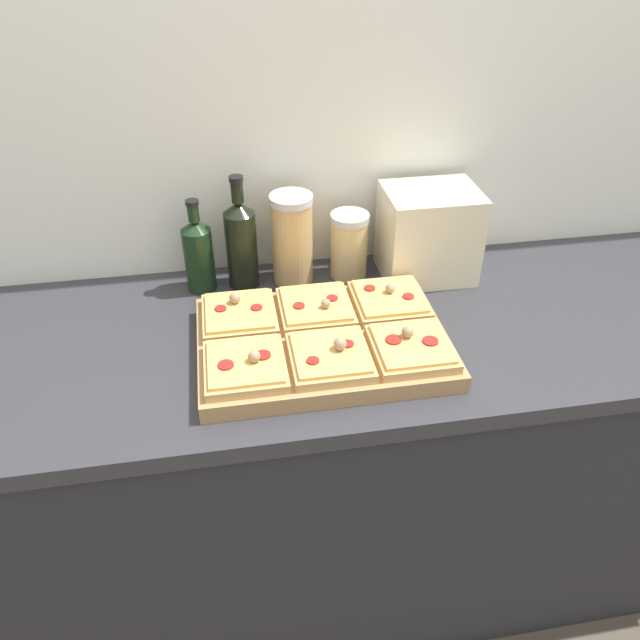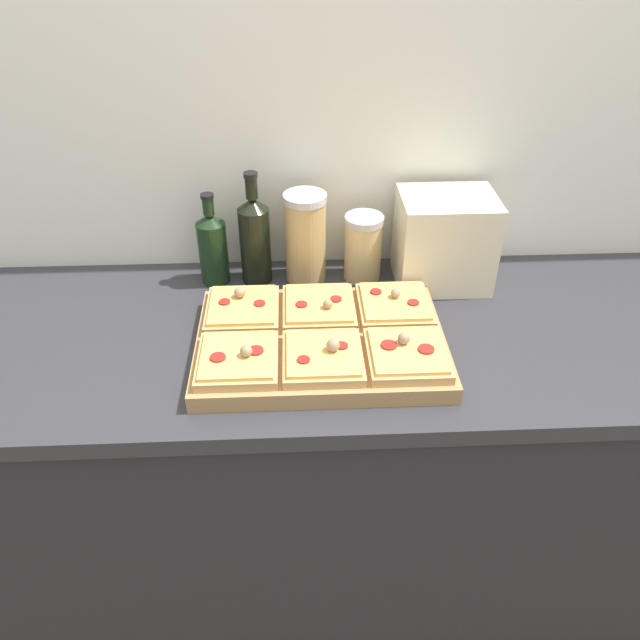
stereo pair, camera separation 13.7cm
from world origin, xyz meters
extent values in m
cube|color=silver|center=(0.00, 0.68, 1.25)|extent=(6.00, 0.06, 2.50)
cube|color=#232328|center=(0.00, 0.32, 0.44)|extent=(2.60, 0.64, 0.88)
cube|color=#2D2D33|center=(0.00, 0.32, 0.90)|extent=(2.63, 0.67, 0.04)
cube|color=#A37A4C|center=(-0.06, 0.25, 0.94)|extent=(0.54, 0.38, 0.04)
cube|color=tan|center=(-0.24, 0.34, 0.97)|extent=(0.16, 0.17, 0.02)
cube|color=#E5A856|center=(-0.24, 0.34, 0.98)|extent=(0.15, 0.15, 0.01)
cylinder|color=maroon|center=(-0.28, 0.34, 0.99)|extent=(0.03, 0.03, 0.00)
cylinder|color=maroon|center=(-0.20, 0.34, 0.99)|extent=(0.03, 0.03, 0.00)
sphere|color=#937A5B|center=(-0.24, 0.37, 1.00)|extent=(0.03, 0.03, 0.03)
cube|color=tan|center=(-0.06, 0.34, 0.97)|extent=(0.16, 0.17, 0.02)
cube|color=#E5A856|center=(-0.06, 0.34, 0.98)|extent=(0.15, 0.15, 0.01)
cylinder|color=maroon|center=(-0.10, 0.33, 0.99)|extent=(0.03, 0.03, 0.00)
cylinder|color=maroon|center=(-0.02, 0.34, 0.99)|extent=(0.03, 0.03, 0.00)
sphere|color=#937A5B|center=(-0.04, 0.31, 1.00)|extent=(0.02, 0.02, 0.02)
cube|color=tan|center=(0.11, 0.34, 0.97)|extent=(0.16, 0.17, 0.02)
cube|color=#E5A856|center=(0.11, 0.34, 0.98)|extent=(0.15, 0.15, 0.01)
cylinder|color=maroon|center=(0.07, 0.37, 0.99)|extent=(0.03, 0.03, 0.00)
cylinder|color=maroon|center=(0.15, 0.32, 0.99)|extent=(0.03, 0.03, 0.00)
sphere|color=#937A5B|center=(0.11, 0.35, 1.00)|extent=(0.02, 0.02, 0.02)
cube|color=tan|center=(-0.24, 0.16, 0.97)|extent=(0.16, 0.17, 0.02)
cube|color=#E5A856|center=(-0.24, 0.16, 0.98)|extent=(0.15, 0.15, 0.01)
cylinder|color=maroon|center=(-0.27, 0.14, 0.99)|extent=(0.03, 0.03, 0.00)
cylinder|color=maroon|center=(-0.20, 0.16, 0.99)|extent=(0.03, 0.03, 0.00)
sphere|color=#937A5B|center=(-0.22, 0.15, 1.00)|extent=(0.03, 0.03, 0.03)
cube|color=tan|center=(-0.06, 0.16, 0.97)|extent=(0.16, 0.17, 0.02)
cube|color=#E5A856|center=(-0.06, 0.16, 0.98)|extent=(0.15, 0.15, 0.01)
cylinder|color=maroon|center=(-0.10, 0.13, 0.99)|extent=(0.03, 0.03, 0.00)
cylinder|color=maroon|center=(-0.02, 0.17, 0.99)|extent=(0.03, 0.03, 0.00)
sphere|color=#937A5B|center=(-0.04, 0.16, 1.00)|extent=(0.03, 0.03, 0.03)
cube|color=tan|center=(0.11, 0.16, 0.97)|extent=(0.16, 0.17, 0.02)
cube|color=#E5A856|center=(0.11, 0.16, 0.98)|extent=(0.15, 0.15, 0.01)
cylinder|color=maroon|center=(0.07, 0.17, 0.99)|extent=(0.03, 0.03, 0.00)
cylinder|color=maroon|center=(0.15, 0.15, 0.99)|extent=(0.03, 0.03, 0.00)
sphere|color=#937A5B|center=(0.11, 0.18, 1.00)|extent=(0.03, 0.03, 0.03)
cylinder|color=black|center=(-0.32, 0.55, 1.00)|extent=(0.07, 0.07, 0.16)
cone|color=black|center=(-0.32, 0.55, 1.09)|extent=(0.07, 0.07, 0.02)
cylinder|color=black|center=(-0.32, 0.55, 1.13)|extent=(0.03, 0.03, 0.04)
cylinder|color=black|center=(-0.32, 0.55, 1.15)|extent=(0.03, 0.03, 0.01)
cylinder|color=black|center=(-0.21, 0.55, 1.02)|extent=(0.08, 0.08, 0.20)
cone|color=black|center=(-0.21, 0.55, 1.13)|extent=(0.08, 0.08, 0.03)
cylinder|color=black|center=(-0.21, 0.55, 1.17)|extent=(0.03, 0.03, 0.05)
cylinder|color=black|center=(-0.21, 0.55, 1.21)|extent=(0.03, 0.03, 0.01)
cylinder|color=tan|center=(-0.09, 0.55, 1.03)|extent=(0.10, 0.10, 0.22)
cylinder|color=#B2B2B7|center=(-0.09, 0.55, 1.14)|extent=(0.11, 0.11, 0.02)
cylinder|color=tan|center=(0.06, 0.55, 1.00)|extent=(0.09, 0.09, 0.16)
cylinder|color=#B2B2B7|center=(0.06, 0.55, 1.08)|extent=(0.10, 0.10, 0.02)
cube|color=beige|center=(0.26, 0.53, 1.04)|extent=(0.23, 0.19, 0.23)
cube|color=black|center=(0.26, 0.44, 1.11)|extent=(0.19, 0.01, 0.07)
cube|color=black|center=(0.39, 0.53, 1.05)|extent=(0.02, 0.02, 0.02)
camera|label=1|loc=(-0.25, -0.82, 1.77)|focal=35.00mm
camera|label=2|loc=(-0.11, -0.84, 1.77)|focal=35.00mm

